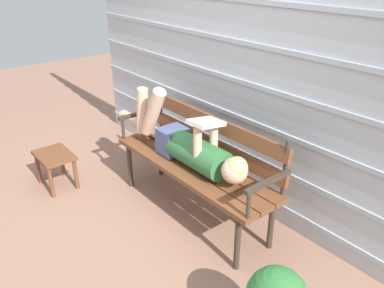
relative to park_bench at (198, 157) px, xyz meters
name	(u,v)px	position (x,y,z in m)	size (l,w,h in m)	color
ground_plane	(176,220)	(0.00, -0.24, -0.51)	(12.00, 12.00, 0.00)	#936B56
house_siding	(242,61)	(0.00, 0.45, 0.72)	(4.34, 0.08, 2.45)	#B2BCC6
park_bench	(198,157)	(0.00, 0.00, 0.00)	(1.60, 0.46, 0.89)	brown
reclining_person	(186,144)	(-0.07, -0.07, 0.11)	(1.76, 0.26, 0.56)	#33703D
footstool	(55,160)	(-1.15, -0.78, -0.24)	(0.40, 0.29, 0.34)	brown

